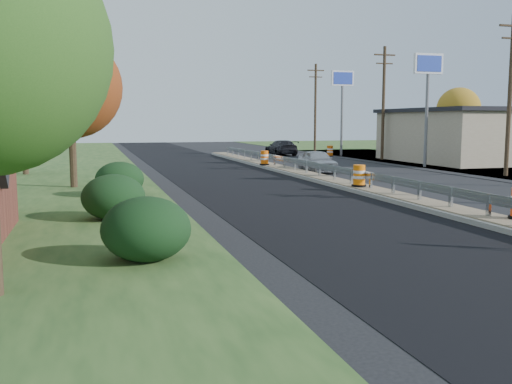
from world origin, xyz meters
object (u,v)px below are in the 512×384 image
object	(u,v)px
barrel_median_far	(264,158)
car_dark_far	(281,148)
car_silver	(317,161)
barrel_shoulder_far	(330,151)
barrel_median_mid	(359,176)

from	to	relation	value
barrel_median_far	car_dark_far	size ratio (longest dim) A/B	0.20
barrel_median_far	car_silver	xyz separation A→B (m)	(2.36, -3.87, 0.01)
barrel_shoulder_far	car_silver	size ratio (longest dim) A/B	0.24
car_silver	barrel_median_far	bearing A→B (deg)	124.74
car_silver	barrel_median_mid	bearing A→B (deg)	-98.08
car_silver	car_dark_far	bearing A→B (deg)	81.80
barrel_median_mid	barrel_median_far	bearing A→B (deg)	91.30
barrel_shoulder_far	barrel_median_far	bearing A→B (deg)	-131.50
car_dark_far	car_silver	bearing A→B (deg)	77.97
barrel_median_mid	car_silver	distance (m)	10.25
barrel_shoulder_far	car_silver	distance (m)	16.63
barrel_median_far	car_dark_far	xyz separation A→B (m)	(6.08, 14.27, 0.02)
barrel_median_far	car_silver	size ratio (longest dim) A/B	0.24
car_dark_far	barrel_median_far	bearing A→B (deg)	66.48
barrel_median_mid	car_dark_far	size ratio (longest dim) A/B	0.20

